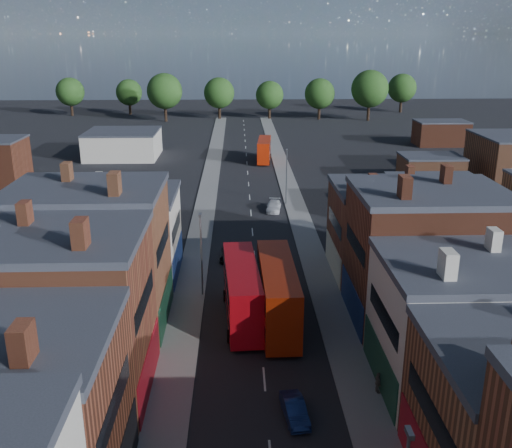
{
  "coord_description": "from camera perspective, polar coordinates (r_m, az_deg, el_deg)",
  "views": [
    {
      "loc": [
        -1.73,
        -19.23,
        23.55
      ],
      "look_at": [
        0.0,
        34.3,
        5.65
      ],
      "focal_mm": 40.0,
      "sensor_mm": 36.0,
      "label": 1
    }
  ],
  "objects": [
    {
      "name": "ped_3",
      "position": [
        41.3,
        12.1,
        -15.26
      ],
      "size": [
        0.55,
        0.96,
        1.54
      ],
      "primitive_type": "imported",
      "rotation": [
        0.0,
        0.0,
        1.72
      ],
      "color": "#5F5A51",
      "rests_on": "pavement_east"
    },
    {
      "name": "lamp_post_2",
      "position": [
        52.83,
        -5.5,
        -2.51
      ],
      "size": [
        0.25,
        0.7,
        8.12
      ],
      "color": "slate",
      "rests_on": "ground"
    },
    {
      "name": "pavement_east",
      "position": [
        73.57,
        4.67,
        -0.2
      ],
      "size": [
        3.0,
        200.0,
        0.12
      ],
      "primitive_type": "cube",
      "color": "gray",
      "rests_on": "ground"
    },
    {
      "name": "pavement_west",
      "position": [
        73.26,
        -5.49,
        -0.31
      ],
      "size": [
        3.0,
        200.0,
        0.12
      ],
      "primitive_type": "cube",
      "color": "gray",
      "rests_on": "ground"
    },
    {
      "name": "bus_1",
      "position": [
        48.39,
        2.17,
        -6.84
      ],
      "size": [
        3.3,
        12.36,
        5.32
      ],
      "rotation": [
        0.0,
        0.0,
        0.02
      ],
      "color": "#9E2109",
      "rests_on": "ground"
    },
    {
      "name": "car_2",
      "position": [
        62.58,
        -2.68,
        -3.06
      ],
      "size": [
        2.16,
        4.34,
        1.18
      ],
      "primitive_type": "imported",
      "rotation": [
        0.0,
        0.0,
        -0.05
      ],
      "color": "black",
      "rests_on": "ground"
    },
    {
      "name": "car_1",
      "position": [
        38.58,
        3.89,
        -18.04
      ],
      "size": [
        1.8,
        3.88,
        1.23
      ],
      "primitive_type": "imported",
      "rotation": [
        0.0,
        0.0,
        0.14
      ],
      "color": "navy",
      "rests_on": "ground"
    },
    {
      "name": "bus_2",
      "position": [
        110.95,
        0.83,
        7.45
      ],
      "size": [
        3.16,
        10.15,
        4.32
      ],
      "rotation": [
        0.0,
        0.0,
        -0.09
      ],
      "color": "#B72208",
      "rests_on": "ground"
    },
    {
      "name": "lamp_post_3",
      "position": [
        81.74,
        3.07,
        5.13
      ],
      "size": [
        0.25,
        0.7,
        8.12
      ],
      "color": "slate",
      "rests_on": "ground"
    },
    {
      "name": "bus_0",
      "position": [
        48.98,
        -1.41,
        -6.7
      ],
      "size": [
        3.49,
        11.79,
        5.03
      ],
      "rotation": [
        0.0,
        0.0,
        0.06
      ],
      "color": "red",
      "rests_on": "ground"
    },
    {
      "name": "car_3",
      "position": [
        79.7,
        1.78,
        1.79
      ],
      "size": [
        2.46,
        4.81,
        1.34
      ],
      "primitive_type": "imported",
      "rotation": [
        0.0,
        0.0,
        -0.13
      ],
      "color": "white",
      "rests_on": "ground"
    }
  ]
}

